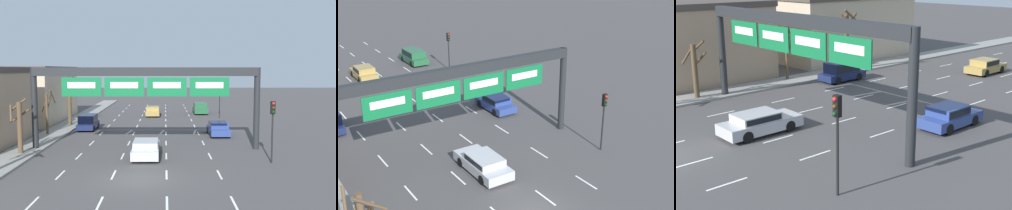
# 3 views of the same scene
# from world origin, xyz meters

# --- Properties ---
(lane_dashes) EXTENTS (10.02, 67.00, 0.01)m
(lane_dashes) POSITION_xyz_m (-0.00, 13.50, 0.00)
(lane_dashes) COLOR white
(lane_dashes) RESTS_ON ground_plane
(sign_gantry) EXTENTS (18.59, 0.70, 6.69)m
(sign_gantry) POSITION_xyz_m (0.00, 8.50, 5.40)
(sign_gantry) COLOR #232628
(sign_gantry) RESTS_ON ground_plane
(building_near) EXTENTS (8.50, 13.73, 6.73)m
(building_near) POSITION_xyz_m (-15.62, 8.39, 3.38)
(building_near) COLOR tan
(building_near) RESTS_ON ground_plane
(building_far) EXTENTS (14.04, 15.06, 6.86)m
(building_far) POSITION_xyz_m (-18.33, 26.19, 3.44)
(building_far) COLOR #C6B293
(building_far) RESTS_ON ground_plane
(suv_navy) EXTENTS (1.80, 4.05, 1.64)m
(suv_navy) POSITION_xyz_m (-6.78, 18.45, 0.91)
(suv_navy) COLOR #19234C
(suv_navy) RESTS_ON ground_plane
(car_blue) EXTENTS (1.89, 4.31, 1.37)m
(car_blue) POSITION_xyz_m (6.83, 14.86, 0.73)
(car_blue) COLOR navy
(car_blue) RESTS_ON ground_plane
(car_gold) EXTENTS (1.93, 4.32, 1.36)m
(car_gold) POSITION_xyz_m (-0.15, 30.27, 0.73)
(car_gold) COLOR #A88947
(car_gold) RESTS_ON ground_plane
(car_silver) EXTENTS (1.99, 4.76, 1.29)m
(car_silver) POSITION_xyz_m (0.14, 5.74, 0.70)
(car_silver) COLOR #B7B7BC
(car_silver) RESTS_ON ground_plane
(traffic_light_mid_block) EXTENTS (0.30, 0.35, 4.35)m
(traffic_light_mid_block) POSITION_xyz_m (9.03, 3.87, 3.12)
(traffic_light_mid_block) COLOR black
(traffic_light_mid_block) RESTS_ON ground_plane
(tree_bare_closest) EXTENTS (1.48, 1.89, 5.69)m
(tree_bare_closest) POSITION_xyz_m (-9.44, 21.51, 3.18)
(tree_bare_closest) COLOR brown
(tree_bare_closest) RESTS_ON sidewalk_left
(tree_bare_third) EXTENTS (1.45, 1.67, 4.16)m
(tree_bare_third) POSITION_xyz_m (-9.57, 6.57, 2.34)
(tree_bare_third) COLOR brown
(tree_bare_third) RESTS_ON sidewalk_left
(tree_bare_furthest) EXTENTS (1.21, 1.34, 4.38)m
(tree_bare_furthest) POSITION_xyz_m (-10.09, 15.14, 2.43)
(tree_bare_furthest) COLOR brown
(tree_bare_furthest) RESTS_ON sidewalk_left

